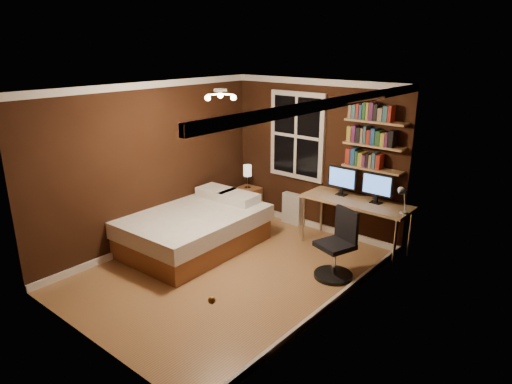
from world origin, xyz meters
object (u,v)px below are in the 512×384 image
Objects in this scene: nightstand at (248,201)px; bedside_lamp at (247,177)px; bed at (194,228)px; radiator at (292,209)px; monitor_right at (377,188)px; monitor_left at (342,181)px; desk_lamp at (403,200)px; office_chair at (337,252)px; desk at (356,204)px.

bedside_lamp is (0.00, 0.00, 0.47)m from nightstand.
radiator is (0.59, 1.77, -0.04)m from bed.
radiator is 1.76m from monitor_right.
monitor_left reaches higher than nightstand.
monitor_left reaches higher than desk_lamp.
bedside_lamp is 2.52m from monitor_right.
nightstand is 1.14× the size of desk_lamp.
monitor_left is (1.02, -0.14, 0.73)m from radiator.
radiator is 0.57× the size of office_chair.
monitor_left is at bearing 0.13° from bedside_lamp.
nightstand is 2.61m from monitor_right.
desk is at bearing 168.75° from desk_lamp.
monitor_left reaches higher than bed.
monitor_right is at bearing 35.00° from bed.
bed is 4.92× the size of desk_lamp.
radiator is 1.24× the size of desk_lamp.
desk_lamp is at bearing -25.52° from monitor_right.
bedside_lamp is at bearing 178.01° from desk.
nightstand is 1.15× the size of bedside_lamp.
monitor_right is (0.58, 0.00, 0.00)m from monitor_left.
bedside_lamp is 2.23m from desk.
radiator is 1.97m from office_chair.
nightstand is at bearing -170.86° from radiator.
bedside_lamp is at bearing 175.63° from desk_lamp.
bed is at bearing -146.63° from office_chair.
bed is 2.49m from desk.
bed is 2.25m from office_chair.
office_chair is at bearing -90.93° from monitor_right.
bed is 4.33× the size of nightstand.
bed is at bearing -141.16° from desk.
desk is (2.23, -0.08, 0.47)m from nightstand.
desk is at bearing 37.23° from bed.
monitor_right is (1.59, -0.14, 0.73)m from radiator.
monitor_left is 0.58m from monitor_right.
bedside_lamp is 0.27× the size of desk.
monitor_right reaches higher than nightstand.
desk is 1.06m from office_chair.
radiator is at bearing 172.05° from monitor_left.
office_chair is (2.49, -1.04, 0.11)m from nightstand.
bed reaches higher than nightstand.
desk_lamp reaches higher than desk.
nightstand is 1.04× the size of monitor_right.
bedside_lamp is 0.80× the size of radiator.
bedside_lamp is at bearing 0.00° from nightstand.
office_chair is (2.49, -1.04, -0.36)m from bedside_lamp.
desk is at bearing -9.61° from radiator.
nightstand is at bearing 175.63° from desk_lamp.
desk_lamp is at bearing -5.69° from nightstand.
desk_lamp is at bearing -11.25° from desk.
bed is 3.09m from desk_lamp.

